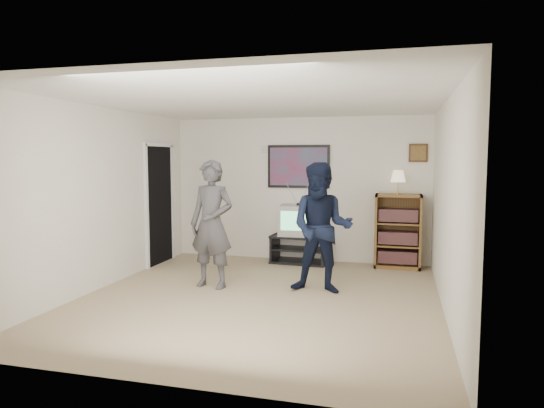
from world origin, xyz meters
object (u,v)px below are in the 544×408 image
at_px(media_stand, 300,249).
at_px(crt_television, 298,220).
at_px(person_tall, 212,224).
at_px(person_short, 322,228).
at_px(bookshelf, 398,231).

height_order(media_stand, crt_television, crt_television).
bearing_deg(person_tall, person_short, 13.28).
distance_m(bookshelf, person_tall, 3.15).
bearing_deg(person_tall, bookshelf, 46.12).
xyz_separation_m(crt_television, bookshelf, (1.66, 0.05, -0.13)).
distance_m(person_tall, person_short, 1.52).
distance_m(media_stand, bookshelf, 1.67).
xyz_separation_m(crt_television, person_tall, (-0.83, -1.86, 0.15)).
height_order(media_stand, person_tall, person_tall).
height_order(bookshelf, person_short, person_short).
relative_size(media_stand, person_tall, 0.56).
xyz_separation_m(media_stand, person_tall, (-0.87, -1.86, 0.65)).
relative_size(person_tall, person_short, 1.02).
bearing_deg(bookshelf, person_tall, -142.54).
bearing_deg(media_stand, bookshelf, 5.59).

